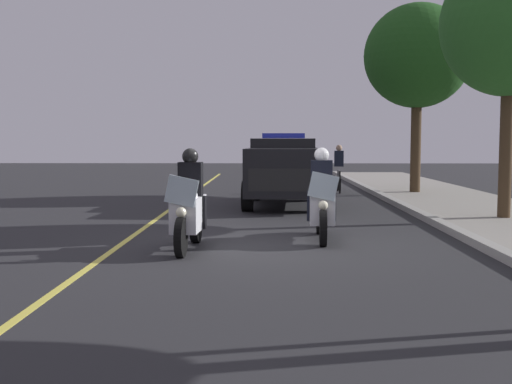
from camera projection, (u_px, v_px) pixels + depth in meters
name	position (u px, v px, depth m)	size (l,w,h in m)	color
ground_plane	(255.00, 247.00, 11.09)	(80.00, 80.00, 0.00)	#28282B
curb_strip	(481.00, 243.00, 11.01)	(48.00, 0.24, 0.15)	#9E9B93
lane_stripe_center	(118.00, 246.00, 11.13)	(48.00, 0.12, 0.01)	#E0D14C
police_motorcycle_lead_left	(189.00, 209.00, 10.80)	(2.14, 0.59, 1.72)	black
police_motorcycle_lead_right	(322.00, 202.00, 11.86)	(2.14, 0.59, 1.72)	black
police_suv	(283.00, 168.00, 18.04)	(4.99, 2.26, 2.05)	black
cyclist_background	(339.00, 169.00, 22.64)	(1.76, 0.33, 1.69)	black
tree_mid_block	(510.00, 25.00, 14.19)	(3.06, 3.06, 5.94)	#42301E
tree_far_back	(418.00, 57.00, 21.33)	(3.57, 3.57, 6.31)	#42301E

